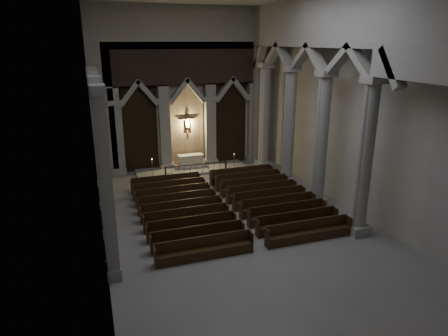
% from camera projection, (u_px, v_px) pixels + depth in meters
% --- Properties ---
extents(room, '(24.00, 24.10, 12.00)m').
position_uv_depth(room, '(243.00, 84.00, 19.00)').
color(room, gray).
rests_on(room, ground).
extents(sanctuary_wall, '(14.00, 0.77, 12.00)m').
position_uv_depth(sanctuary_wall, '(187.00, 82.00, 29.71)').
color(sanctuary_wall, '#9B9991').
rests_on(sanctuary_wall, ground).
extents(right_arcade, '(1.00, 24.00, 12.00)m').
position_uv_depth(right_arcade, '(328.00, 74.00, 21.82)').
color(right_arcade, '#9B9991').
rests_on(right_arcade, ground).
extents(left_pilasters, '(0.60, 13.00, 8.03)m').
position_uv_depth(left_pilasters, '(100.00, 152.00, 21.22)').
color(left_pilasters, '#9B9991').
rests_on(left_pilasters, ground).
extents(sanctuary_step, '(8.50, 2.60, 0.15)m').
position_uv_depth(sanctuary_step, '(192.00, 169.00, 30.85)').
color(sanctuary_step, '#9B9991').
rests_on(sanctuary_step, ground).
extents(altar, '(1.94, 0.78, 0.99)m').
position_uv_depth(altar, '(191.00, 161.00, 31.08)').
color(altar, beige).
rests_on(altar, sanctuary_step).
extents(altar_rail, '(4.70, 0.09, 0.92)m').
position_uv_depth(altar_rail, '(196.00, 168.00, 29.46)').
color(altar_rail, black).
rests_on(altar_rail, ground).
extents(candle_stand_left, '(0.27, 0.27, 1.60)m').
position_uv_depth(candle_stand_left, '(153.00, 175.00, 28.47)').
color(candle_stand_left, '#AF9635').
rests_on(candle_stand_left, ground).
extents(candle_stand_right, '(0.23, 0.23, 1.36)m').
position_uv_depth(candle_stand_right, '(234.00, 166.00, 30.68)').
color(candle_stand_right, '#AF9635').
rests_on(candle_stand_right, ground).
extents(pews, '(10.02, 9.77, 1.03)m').
position_uv_depth(pews, '(227.00, 206.00, 23.29)').
color(pews, black).
rests_on(pews, ground).
extents(worshipper, '(0.47, 0.34, 1.17)m').
position_uv_depth(worshipper, '(216.00, 180.00, 26.96)').
color(worshipper, black).
rests_on(worshipper, ground).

